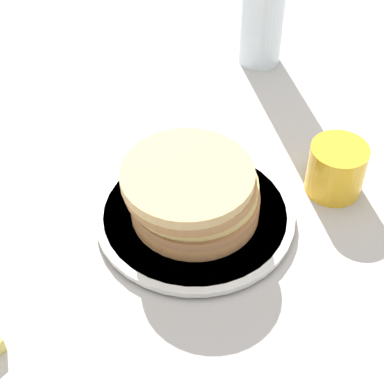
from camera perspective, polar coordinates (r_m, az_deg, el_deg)
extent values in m
plane|color=#BCB7AD|center=(0.81, 0.27, -2.39)|extent=(4.00, 4.00, 0.00)
cylinder|color=silver|center=(0.81, 0.00, -2.05)|extent=(0.23, 0.23, 0.01)
cylinder|color=silver|center=(0.80, 0.00, -1.94)|extent=(0.25, 0.25, 0.01)
cylinder|color=#CE8A4C|center=(0.79, -0.02, -1.39)|extent=(0.16, 0.16, 0.02)
cylinder|color=#AF7548|center=(0.78, 0.60, -0.55)|extent=(0.16, 0.16, 0.01)
cylinder|color=#D7BA69|center=(0.78, -0.05, 0.32)|extent=(0.16, 0.16, 0.02)
cylinder|color=#B27D49|center=(0.76, -0.28, 0.86)|extent=(0.16, 0.16, 0.01)
cylinder|color=#D8B172|center=(0.75, -0.47, 1.53)|extent=(0.16, 0.16, 0.01)
cylinder|color=yellow|center=(0.84, 12.69, 2.02)|extent=(0.07, 0.07, 0.07)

